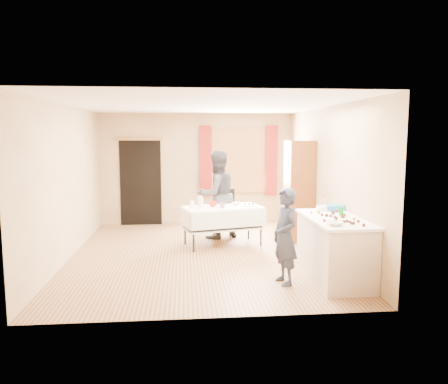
{
  "coord_description": "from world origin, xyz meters",
  "views": [
    {
      "loc": [
        -0.28,
        -7.54,
        2.09
      ],
      "look_at": [
        0.41,
        0.0,
        1.11
      ],
      "focal_mm": 35.0,
      "sensor_mm": 36.0,
      "label": 1
    }
  ],
  "objects": [
    {
      "name": "doorway",
      "position": [
        -1.3,
        2.73,
        1.0
      ],
      "size": [
        0.95,
        0.04,
        2.0
      ],
      "primitive_type": "cube",
      "color": "black",
      "rests_on": "floor"
    },
    {
      "name": "party_table",
      "position": [
        0.44,
        0.6,
        0.45
      ],
      "size": [
        1.63,
        1.11,
        0.75
      ],
      "rotation": [
        0.0,
        0.0,
        0.25
      ],
      "color": "black",
      "rests_on": "floor"
    },
    {
      "name": "floor",
      "position": [
        0.0,
        0.0,
        -0.01
      ],
      "size": [
        4.5,
        5.5,
        0.02
      ],
      "primitive_type": "cube",
      "color": "#9E7047",
      "rests_on": "ground"
    },
    {
      "name": "pastry_tray",
      "position": [
        0.95,
        0.64,
        0.76
      ],
      "size": [
        0.3,
        0.23,
        0.02
      ],
      "primitive_type": "cube",
      "rotation": [
        0.0,
        0.0,
        0.11
      ],
      "color": "white",
      "rests_on": "party_table"
    },
    {
      "name": "woman",
      "position": [
        0.38,
        1.23,
        0.89
      ],
      "size": [
        1.39,
        1.34,
        1.79
      ],
      "primitive_type": "imported",
      "rotation": [
        0.0,
        0.0,
        3.58
      ],
      "color": "black",
      "rests_on": "floor"
    },
    {
      "name": "cup_red",
      "position": [
        0.25,
        0.6,
        0.81
      ],
      "size": [
        0.17,
        0.17,
        0.11
      ],
      "primitive_type": "imported",
      "rotation": [
        0.0,
        0.0,
        0.13
      ],
      "color": "red",
      "rests_on": "party_table"
    },
    {
      "name": "counter",
      "position": [
        1.89,
        -1.51,
        0.45
      ],
      "size": [
        0.77,
        1.62,
        0.91
      ],
      "color": "beige",
      "rests_on": "floor"
    },
    {
      "name": "cabinet",
      "position": [
        1.99,
        0.89,
        0.99
      ],
      "size": [
        0.5,
        0.6,
        1.99
      ],
      "primitive_type": "cube",
      "color": "brown",
      "rests_on": "floor"
    },
    {
      "name": "wall_right",
      "position": [
        2.26,
        0.0,
        1.3
      ],
      "size": [
        0.02,
        5.5,
        2.6
      ],
      "primitive_type": "cube",
      "color": "tan",
      "rests_on": "floor"
    },
    {
      "name": "bottle",
      "position": [
        -0.15,
        0.61,
        0.83
      ],
      "size": [
        0.14,
        0.14,
        0.17
      ],
      "primitive_type": "imported",
      "rotation": [
        0.0,
        0.0,
        0.46
      ],
      "color": "white",
      "rests_on": "party_table"
    },
    {
      "name": "mixing_bowl",
      "position": [
        1.69,
        -2.04,
        0.93
      ],
      "size": [
        0.26,
        0.26,
        0.05
      ],
      "primitive_type": "imported",
      "rotation": [
        0.0,
        0.0,
        0.16
      ],
      "color": "white",
      "rests_on": "counter"
    },
    {
      "name": "cake_balls",
      "position": [
        1.9,
        -1.59,
        0.93
      ],
      "size": [
        0.49,
        1.11,
        0.04
      ],
      "color": "#3F2314",
      "rests_on": "counter"
    },
    {
      "name": "chair",
      "position": [
        0.55,
        1.55,
        0.29
      ],
      "size": [
        0.5,
        0.5,
        0.97
      ],
      "rotation": [
        0.0,
        0.0,
        -0.3
      ],
      "color": "black",
      "rests_on": "floor"
    },
    {
      "name": "door_lintel",
      "position": [
        -1.3,
        2.7,
        2.02
      ],
      "size": [
        1.05,
        0.06,
        0.08
      ],
      "primitive_type": "cube",
      "color": "olive",
      "rests_on": "wall_back"
    },
    {
      "name": "window_pane",
      "position": [
        1.0,
        2.71,
        1.5
      ],
      "size": [
        1.2,
        0.02,
        1.4
      ],
      "primitive_type": "cube",
      "color": "white",
      "rests_on": "wall_back"
    },
    {
      "name": "curtain_left",
      "position": [
        0.22,
        2.67,
        1.5
      ],
      "size": [
        0.28,
        0.06,
        1.65
      ],
      "primitive_type": "cube",
      "color": "maroon",
      "rests_on": "wall_back"
    },
    {
      "name": "small_bowl",
      "position": [
        0.72,
        0.8,
        0.78
      ],
      "size": [
        0.18,
        0.18,
        0.05
      ],
      "primitive_type": "imported",
      "rotation": [
        0.0,
        0.0,
        0.07
      ],
      "color": "white",
      "rests_on": "party_table"
    },
    {
      "name": "ceiling",
      "position": [
        0.0,
        0.0,
        2.61
      ],
      "size": [
        4.5,
        5.5,
        0.02
      ],
      "primitive_type": "cube",
      "color": "white",
      "rests_on": "floor"
    },
    {
      "name": "window_frame",
      "position": [
        1.0,
        2.72,
        1.5
      ],
      "size": [
        1.32,
        0.06,
        1.52
      ],
      "primitive_type": "cube",
      "color": "olive",
      "rests_on": "wall_back"
    },
    {
      "name": "soda_can",
      "position": [
        2.04,
        -1.34,
        0.97
      ],
      "size": [
        0.08,
        0.08,
        0.12
      ],
      "primitive_type": "cylinder",
      "rotation": [
        0.0,
        0.0,
        0.29
      ],
      "color": "#0D871C",
      "rests_on": "counter"
    },
    {
      "name": "cup_rainbow",
      "position": [
        0.42,
        0.43,
        0.8
      ],
      "size": [
        0.2,
        0.2,
        0.1
      ],
      "primitive_type": "imported",
      "rotation": [
        0.0,
        0.0,
        0.55
      ],
      "color": "red",
      "rests_on": "party_table"
    },
    {
      "name": "girl",
      "position": [
        1.12,
        -1.65,
        0.68
      ],
      "size": [
        0.66,
        0.57,
        1.36
      ],
      "primitive_type": "imported",
      "rotation": [
        0.0,
        0.0,
        -1.32
      ],
      "color": "#20263C",
      "rests_on": "floor"
    },
    {
      "name": "wall_back",
      "position": [
        0.0,
        2.76,
        1.3
      ],
      "size": [
        4.5,
        0.02,
        2.6
      ],
      "primitive_type": "cube",
      "color": "tan",
      "rests_on": "floor"
    },
    {
      "name": "wall_left",
      "position": [
        -2.26,
        0.0,
        1.3
      ],
      "size": [
        0.02,
        5.5,
        2.6
      ],
      "primitive_type": "cube",
      "color": "tan",
      "rests_on": "floor"
    },
    {
      "name": "foam_block",
      "position": [
        1.87,
        -0.94,
        0.95
      ],
      "size": [
        0.17,
        0.13,
        0.08
      ],
      "primitive_type": "cube",
      "rotation": [
        0.0,
        0.0,
        0.22
      ],
      "color": "white",
      "rests_on": "counter"
    },
    {
      "name": "curtain_right",
      "position": [
        1.78,
        2.67,
        1.5
      ],
      "size": [
        0.28,
        0.06,
        1.65
      ],
      "primitive_type": "cube",
      "color": "maroon",
      "rests_on": "wall_back"
    },
    {
      "name": "pitcher",
      "position": [
        0.0,
        0.38,
        0.86
      ],
      "size": [
        0.14,
        0.14,
        0.22
      ],
      "primitive_type": "cylinder",
      "rotation": [
        0.0,
        0.0,
        0.38
      ],
      "color": "silver",
      "rests_on": "party_table"
    },
    {
      "name": "blue_basket",
      "position": [
        2.09,
        -0.87,
        0.95
      ],
      "size": [
        0.31,
        0.22,
        0.08
      ],
      "primitive_type": "cube",
      "rotation": [
        0.0,
        0.0,
        0.08
      ],
      "color": "blue",
      "rests_on": "counter"
    },
    {
      "name": "wall_front",
      "position": [
        0.0,
        -2.76,
        1.3
      ],
      "size": [
        4.5,
        0.02,
        2.6
      ],
      "primitive_type": "cube",
      "color": "tan",
      "rests_on": "floor"
    }
  ]
}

